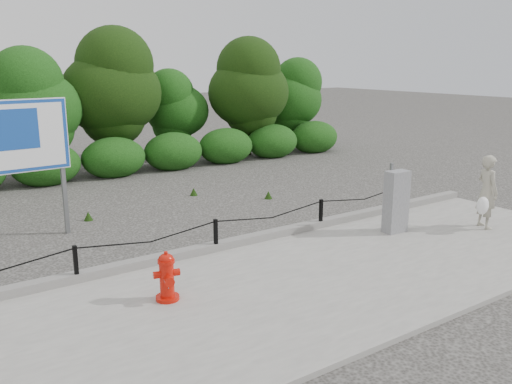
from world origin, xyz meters
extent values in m
plane|color=#2D2B28|center=(0.00, 0.00, 0.00)|extent=(90.00, 90.00, 0.00)
cube|color=gray|center=(0.00, -2.00, 0.04)|extent=(14.00, 4.00, 0.08)
cube|color=slate|center=(0.00, 0.05, 0.15)|extent=(14.00, 0.22, 0.14)
cube|color=black|center=(-2.50, 0.00, 0.38)|extent=(0.06, 0.06, 0.60)
cube|color=black|center=(0.00, 0.00, 0.38)|extent=(0.06, 0.06, 0.60)
cube|color=black|center=(2.50, 0.00, 0.38)|extent=(0.06, 0.06, 0.60)
cube|color=black|center=(5.00, 0.00, 0.38)|extent=(0.06, 0.06, 0.60)
cylinder|color=black|center=(-1.25, 0.00, 0.60)|extent=(2.50, 0.02, 0.02)
cylinder|color=black|center=(1.25, 0.00, 0.60)|extent=(2.50, 0.02, 0.02)
cylinder|color=black|center=(3.75, 0.00, 0.60)|extent=(2.50, 0.02, 0.02)
cylinder|color=black|center=(-1.00, 8.60, 0.94)|extent=(0.18, 0.18, 1.87)
ellipsoid|color=#24430F|center=(-1.00, 8.60, 2.25)|extent=(2.77, 2.40, 3.00)
cylinder|color=black|center=(1.50, 9.00, 1.10)|extent=(0.18, 0.18, 2.20)
ellipsoid|color=#24430F|center=(1.50, 9.00, 2.63)|extent=(3.25, 2.81, 3.51)
cylinder|color=black|center=(4.00, 9.40, 0.77)|extent=(0.18, 0.18, 1.54)
ellipsoid|color=#24430F|center=(4.00, 9.40, 1.85)|extent=(2.28, 1.97, 2.47)
cylinder|color=black|center=(6.50, 8.60, 1.04)|extent=(0.18, 0.18, 2.09)
ellipsoid|color=#24430F|center=(6.50, 8.60, 2.50)|extent=(3.09, 2.67, 3.34)
cylinder|color=black|center=(8.80, 9.00, 0.87)|extent=(0.18, 0.18, 1.73)
ellipsoid|color=#24430F|center=(8.80, 9.00, 2.08)|extent=(2.56, 2.22, 2.77)
cylinder|color=#BD1207|center=(-1.61, -1.37, 0.11)|extent=(0.41, 0.41, 0.06)
cylinder|color=#BD1207|center=(-1.61, -1.37, 0.39)|extent=(0.25, 0.25, 0.51)
cylinder|color=#BD1207|center=(-1.61, -1.37, 0.67)|extent=(0.30, 0.30, 0.05)
ellipsoid|color=#BD1207|center=(-1.61, -1.37, 0.70)|extent=(0.26, 0.26, 0.16)
cylinder|color=#BD1207|center=(-1.61, -1.37, 0.79)|extent=(0.07, 0.07, 0.05)
cylinder|color=#BD1207|center=(-1.75, -1.33, 0.48)|extent=(0.12, 0.12, 0.10)
cylinder|color=#BD1207|center=(-1.48, -1.40, 0.48)|extent=(0.12, 0.12, 0.10)
cylinder|color=#BD1207|center=(-1.65, -1.51, 0.42)|extent=(0.16, 0.14, 0.14)
cylinder|color=slate|center=(-1.64, -1.49, 0.35)|extent=(0.01, 0.05, 0.11)
imported|color=#A19C8A|center=(5.29, -1.90, 0.84)|extent=(0.53, 0.64, 1.51)
ellipsoid|color=white|center=(4.94, -2.05, 0.63)|extent=(0.27, 0.21, 0.36)
cube|color=gray|center=(3.54, -1.06, 0.70)|extent=(0.49, 0.30, 1.25)
cube|color=slate|center=(3.54, -0.89, 0.77)|extent=(0.05, 0.05, 1.38)
cube|color=slate|center=(-1.84, 2.85, 1.37)|extent=(0.08, 0.08, 2.75)
cube|color=white|center=(-2.55, 2.75, 2.06)|extent=(1.72, 0.16, 1.37)
cube|color=#15449E|center=(-2.55, 2.71, 2.06)|extent=(1.68, 0.11, 1.33)
cube|color=#15449E|center=(-2.75, 2.69, 2.20)|extent=(1.03, 0.07, 0.75)
camera|label=1|loc=(-4.67, -8.03, 3.44)|focal=38.00mm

